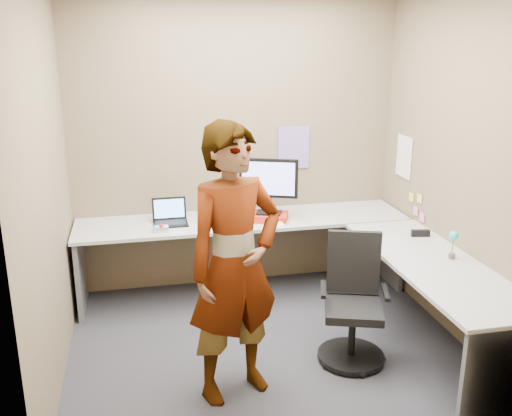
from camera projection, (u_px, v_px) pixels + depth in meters
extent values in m
plane|color=#28272D|center=(267.00, 346.00, 4.43)|extent=(3.00, 3.00, 0.00)
plane|color=#736347|center=(236.00, 144.00, 5.25)|extent=(3.00, 0.00, 3.00)
plane|color=#736347|center=(460.00, 167.00, 4.34)|extent=(0.00, 2.70, 2.70)
plane|color=#736347|center=(46.00, 189.00, 3.73)|extent=(0.00, 2.70, 2.70)
cube|color=#A2A2A2|center=(243.00, 220.00, 5.13)|extent=(2.96, 0.65, 0.03)
cube|color=#A2A2A2|center=(435.00, 264.00, 4.15)|extent=(0.65, 1.91, 0.03)
cube|color=#59595B|center=(81.00, 271.00, 4.95)|extent=(0.04, 0.60, 0.70)
cube|color=#59595B|center=(389.00, 246.00, 5.53)|extent=(0.04, 0.60, 0.70)
cube|color=#59595B|center=(506.00, 378.00, 3.40)|extent=(0.60, 0.04, 0.70)
cube|color=red|center=(269.00, 217.00, 5.08)|extent=(0.39, 0.34, 0.06)
cube|color=black|center=(269.00, 213.00, 5.06)|extent=(0.26, 0.22, 0.02)
cube|color=black|center=(268.00, 204.00, 5.06)|extent=(0.07, 0.06, 0.13)
cube|color=black|center=(269.00, 178.00, 4.99)|extent=(0.50, 0.22, 0.35)
cube|color=#8395E3|center=(268.00, 179.00, 4.97)|extent=(0.44, 0.17, 0.29)
cube|color=black|center=(171.00, 224.00, 4.98)|extent=(0.30, 0.22, 0.02)
cube|color=black|center=(169.00, 208.00, 5.05)|extent=(0.30, 0.06, 0.19)
cube|color=#4FA6FD|center=(169.00, 208.00, 5.05)|extent=(0.26, 0.05, 0.16)
cube|color=#B7B7BC|center=(161.00, 229.00, 4.79)|extent=(0.12, 0.08, 0.04)
sphere|color=#AE220B|center=(161.00, 226.00, 4.77)|extent=(0.04, 0.04, 0.04)
cone|color=white|center=(280.00, 221.00, 4.97)|extent=(0.10, 0.10, 0.06)
cube|color=black|center=(420.00, 233.00, 4.67)|extent=(0.15, 0.07, 0.05)
cylinder|color=brown|center=(452.00, 256.00, 4.21)|extent=(0.05, 0.05, 0.04)
cylinder|color=#338C3F|center=(453.00, 245.00, 4.19)|extent=(0.01, 0.01, 0.14)
sphere|color=#3BB2D0|center=(454.00, 236.00, 4.17)|extent=(0.07, 0.07, 0.07)
cube|color=#846BB7|center=(294.00, 148.00, 5.37)|extent=(0.30, 0.01, 0.40)
cube|color=white|center=(404.00, 157.00, 5.21)|extent=(0.01, 0.28, 0.38)
cube|color=#F2E059|center=(420.00, 199.00, 4.97)|extent=(0.01, 0.07, 0.07)
cube|color=pink|center=(416.00, 211.00, 5.05)|extent=(0.01, 0.07, 0.07)
cube|color=pink|center=(422.00, 217.00, 4.94)|extent=(0.01, 0.07, 0.07)
cube|color=#F2E059|center=(411.00, 197.00, 5.11)|extent=(0.01, 0.07, 0.07)
cylinder|color=black|center=(351.00, 356.00, 4.23)|extent=(0.49, 0.49, 0.04)
cylinder|color=black|center=(352.00, 333.00, 4.17)|extent=(0.05, 0.05, 0.35)
cube|color=black|center=(353.00, 310.00, 4.12)|extent=(0.51, 0.51, 0.06)
cube|color=black|center=(354.00, 262.00, 4.22)|extent=(0.38, 0.16, 0.48)
cube|color=black|center=(323.00, 289.00, 4.09)|extent=(0.12, 0.26, 0.03)
cube|color=black|center=(386.00, 292.00, 4.05)|extent=(0.12, 0.26, 0.03)
imported|color=#999399|center=(235.00, 265.00, 3.62)|extent=(0.78, 0.65, 1.83)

